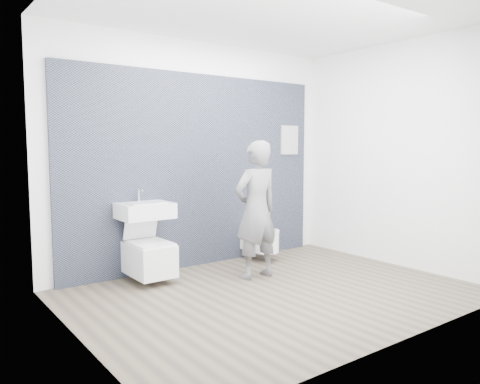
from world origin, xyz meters
TOP-DOWN VIEW (x-y plane):
  - ground at (0.00, 0.00)m, footprint 4.00×4.00m
  - room_shell at (0.00, 0.00)m, footprint 4.00×4.00m
  - tile_wall at (0.00, 1.47)m, footprint 3.60×0.06m
  - washbasin at (-0.86, 1.22)m, footprint 0.58×0.43m
  - toilet_square at (-0.86, 1.14)m, footprint 0.42×0.60m
  - toilet_rounded at (0.78, 1.17)m, footprint 0.32×0.54m
  - info_placard at (1.49, 1.43)m, footprint 0.31×0.03m
  - visitor at (0.20, 0.57)m, footprint 0.57×0.38m

SIDE VIEW (x-z plane):
  - ground at x=0.00m, z-range 0.00..0.00m
  - tile_wall at x=0.00m, z-range -1.20..1.20m
  - info_placard at x=1.49m, z-range -0.20..0.20m
  - toilet_rounded at x=0.78m, z-range 0.12..0.42m
  - toilet_square at x=-0.86m, z-range -0.12..0.68m
  - visitor at x=0.20m, z-range 0.00..1.57m
  - washbasin at x=-0.86m, z-range 0.58..1.01m
  - room_shell at x=0.00m, z-range -0.26..3.74m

